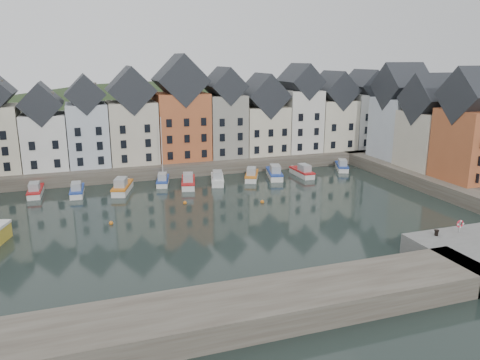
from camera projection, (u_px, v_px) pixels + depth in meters
name	position (u px, v px, depth m)	size (l,w,h in m)	color
ground	(232.00, 219.00, 56.85)	(260.00, 260.00, 0.00)	black
far_quay	(180.00, 161.00, 84.04)	(90.00, 16.00, 2.00)	#473F36
right_quay	(457.00, 180.00, 71.01)	(14.00, 54.00, 2.00)	#473F36
near_wall	(194.00, 319.00, 33.33)	(50.00, 6.00, 2.00)	#473F36
hillside	(160.00, 216.00, 112.62)	(153.60, 70.40, 64.00)	#223219
far_terrace	(199.00, 118.00, 81.22)	(72.37, 8.16, 17.78)	beige
right_terrace	(433.00, 124.00, 73.33)	(8.30, 24.25, 16.36)	silver
mooring_buoys	(189.00, 209.00, 60.43)	(20.50, 5.50, 0.50)	orange
boat_a	(35.00, 191.00, 66.63)	(2.03, 5.90, 2.24)	silver
boat_b	(77.00, 191.00, 66.82)	(2.15, 5.84, 2.20)	silver
boat_c	(122.00, 187.00, 68.20)	(3.85, 6.87, 2.52)	silver
boat_d	(163.00, 180.00, 72.39)	(2.96, 5.77, 10.56)	silver
boat_e	(188.00, 182.00, 71.18)	(3.37, 6.64, 2.44)	silver
boat_f	(217.00, 179.00, 73.05)	(3.35, 6.33, 2.32)	silver
boat_g	(252.00, 175.00, 75.37)	(4.16, 6.23, 2.30)	silver
boat_h	(275.00, 173.00, 76.35)	(3.67, 6.85, 2.52)	silver
boat_i	(302.00, 172.00, 77.53)	(1.92, 6.08, 2.33)	silver
boat_j	(342.00, 166.00, 81.85)	(3.88, 5.89, 2.17)	silver
mooring_bollard	(437.00, 232.00, 46.22)	(0.48, 0.48, 0.56)	black
life_ring_post	(460.00, 224.00, 46.92)	(0.80, 0.17, 1.30)	gray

